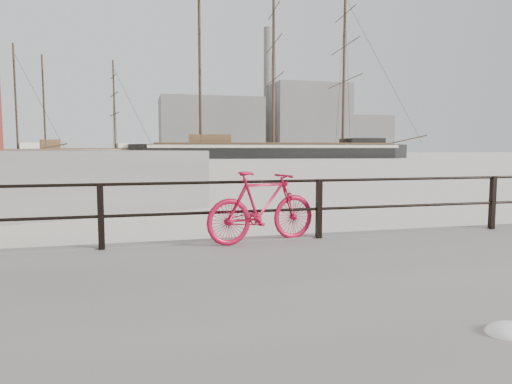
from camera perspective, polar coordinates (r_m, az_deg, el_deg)
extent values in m
plane|color=white|center=(8.06, 7.38, -7.96)|extent=(400.00, 400.00, 0.00)
cube|color=gray|center=(4.71, 26.61, -16.12)|extent=(36.00, 8.00, 0.35)
imported|color=#AD0B2D|center=(7.34, 0.80, -1.87)|extent=(1.93, 0.71, 1.16)
ellipsoid|color=white|center=(4.43, 29.38, -14.12)|extent=(0.45, 0.36, 0.16)
cube|color=gray|center=(149.22, -5.72, 8.15)|extent=(32.00, 18.00, 18.00)
cube|color=gray|center=(163.24, 6.38, 8.96)|extent=(26.00, 20.00, 24.00)
cube|color=gray|center=(176.96, 12.80, 6.96)|extent=(20.00, 16.00, 14.00)
cylinder|color=gray|center=(164.80, 1.45, 12.45)|extent=(2.80, 2.80, 44.00)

